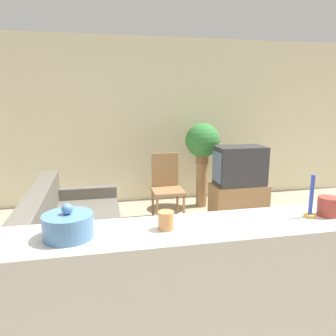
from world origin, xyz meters
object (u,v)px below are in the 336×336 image
object	(u,v)px
television	(240,166)
decorative_bowl	(68,225)
wooden_chair	(167,184)
potted_plant	(203,141)
couch	(73,238)

from	to	relation	value
television	decorative_bowl	xyz separation A→B (m)	(-2.15, -2.66, 0.31)
television	decorative_bowl	size ratio (longest dim) A/B	2.73
wooden_chair	potted_plant	xyz separation A→B (m)	(0.66, 0.39, 0.56)
television	potted_plant	xyz separation A→B (m)	(-0.37, 0.60, 0.29)
couch	potted_plant	distance (m)	2.58
decorative_bowl	wooden_chair	bearing A→B (deg)	68.73
wooden_chair	decorative_bowl	distance (m)	3.13
couch	decorative_bowl	bearing A→B (deg)	-85.56
television	decorative_bowl	bearing A→B (deg)	-128.99
couch	potted_plant	bearing A→B (deg)	38.86
couch	wooden_chair	bearing A→B (deg)	42.59
couch	decorative_bowl	distance (m)	1.90
television	wooden_chair	size ratio (longest dim) A/B	0.75
potted_plant	wooden_chair	bearing A→B (deg)	-149.40
couch	television	size ratio (longest dim) A/B	2.72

